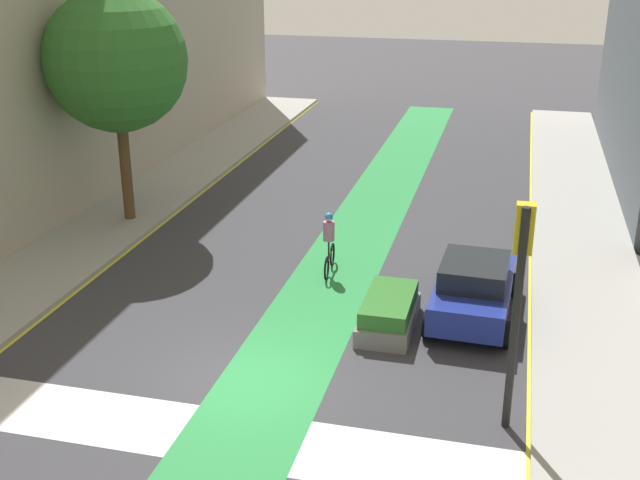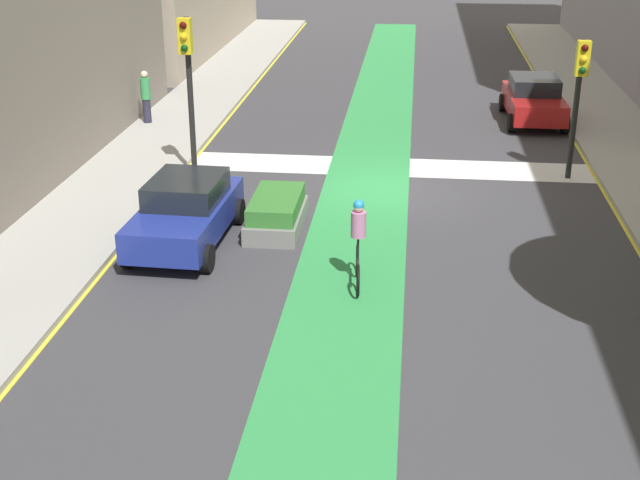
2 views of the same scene
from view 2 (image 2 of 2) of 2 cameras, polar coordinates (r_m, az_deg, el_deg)
ground_plane at (r=24.23m, az=4.38°, el=3.38°), size 120.00×120.00×0.00m
bike_lane_paint at (r=24.25m, az=3.02°, el=3.44°), size 2.40×60.00×0.01m
crosswalk_band at (r=26.13m, az=4.55°, el=4.82°), size 12.00×1.80×0.01m
curb_stripe_left at (r=24.81m, az=18.38°, el=2.74°), size 0.16×60.00×0.01m
sidewalk_right at (r=25.53m, az=-12.72°, el=4.07°), size 3.00×60.00×0.15m
curb_stripe_right at (r=25.11m, az=-9.45°, el=3.84°), size 0.16×60.00×0.01m
traffic_signal_near_right at (r=24.35m, az=-8.69°, el=11.06°), size 0.35×0.52×4.56m
traffic_signal_near_left at (r=25.26m, az=16.69°, el=9.86°), size 0.35×0.52×3.95m
car_blue_right_far at (r=20.45m, az=-8.82°, el=1.87°), size 2.16×4.27×1.57m
car_red_left_near at (r=31.87m, az=13.88°, el=8.98°), size 2.08×4.23×1.57m
cyclist_in_lane at (r=18.13m, az=2.53°, el=-0.05°), size 0.32×1.73×1.86m
pedestrian_sidewalk_right_a at (r=30.81m, az=-11.38°, el=9.26°), size 0.34×0.34×1.80m
median_planter at (r=21.24m, az=-2.88°, el=1.77°), size 1.26×2.56×0.85m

